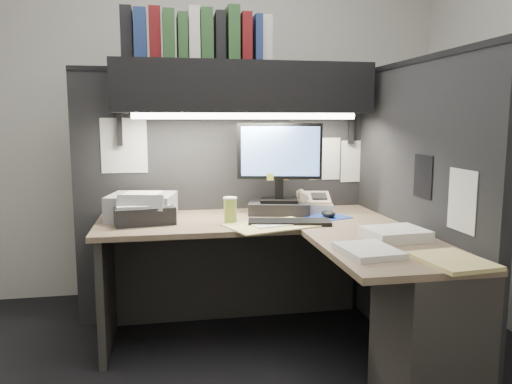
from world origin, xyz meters
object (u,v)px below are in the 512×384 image
(desk, at_px, (326,294))
(notebook_stack, at_px, (143,214))
(printer, at_px, (142,207))
(coffee_cup, at_px, (230,211))
(monitor, at_px, (279,178))
(keyboard, at_px, (289,222))
(overhead_shelf, at_px, (243,88))
(telephone, at_px, (313,204))

(desk, distance_m, notebook_stack, 1.12)
(printer, bearing_deg, coffee_cup, -11.57)
(monitor, distance_m, coffee_cup, 0.44)
(monitor, xyz_separation_m, coffee_cup, (-0.34, -0.23, -0.15))
(keyboard, relative_size, notebook_stack, 1.40)
(overhead_shelf, distance_m, keyboard, 0.88)
(overhead_shelf, distance_m, notebook_stack, 0.96)
(monitor, xyz_separation_m, printer, (-0.83, -0.02, -0.15))
(desk, xyz_separation_m, notebook_stack, (-0.91, 0.56, 0.34))
(overhead_shelf, height_order, coffee_cup, overhead_shelf)
(keyboard, distance_m, telephone, 0.45)
(coffee_cup, relative_size, notebook_stack, 0.42)
(desk, height_order, printer, printer)
(desk, height_order, overhead_shelf, overhead_shelf)
(telephone, height_order, notebook_stack, notebook_stack)
(telephone, bearing_deg, coffee_cup, -142.65)
(telephone, distance_m, coffee_cup, 0.64)
(overhead_shelf, distance_m, coffee_cup, 0.77)
(telephone, bearing_deg, printer, -165.47)
(overhead_shelf, distance_m, monitor, 0.59)
(monitor, distance_m, printer, 0.84)
(telephone, xyz_separation_m, printer, (-1.07, -0.07, 0.03))
(overhead_shelf, height_order, keyboard, overhead_shelf)
(coffee_cup, bearing_deg, printer, 156.56)
(monitor, height_order, telephone, monitor)
(monitor, xyz_separation_m, notebook_stack, (-0.82, -0.12, -0.17))
(desk, height_order, monitor, monitor)
(desk, relative_size, printer, 4.63)
(desk, xyz_separation_m, monitor, (-0.09, 0.68, 0.51))
(coffee_cup, bearing_deg, monitor, 34.51)
(printer, bearing_deg, overhead_shelf, 20.17)
(monitor, bearing_deg, overhead_shelf, 173.92)
(desk, height_order, coffee_cup, coffee_cup)
(overhead_shelf, bearing_deg, telephone, -2.04)
(printer, bearing_deg, keyboard, -8.44)
(monitor, height_order, coffee_cup, monitor)
(desk, bearing_deg, overhead_shelf, 111.79)
(desk, relative_size, overhead_shelf, 1.10)
(printer, bearing_deg, notebook_stack, -71.49)
(desk, height_order, telephone, telephone)
(monitor, distance_m, telephone, 0.30)
(overhead_shelf, bearing_deg, monitor, -19.00)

